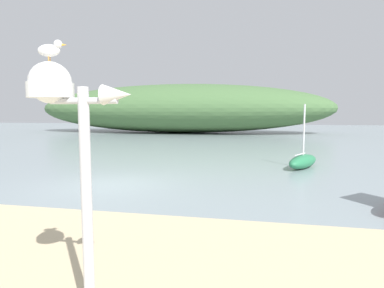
% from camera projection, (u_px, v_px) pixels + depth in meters
% --- Properties ---
extents(ground_plane, '(120.00, 120.00, 0.00)m').
position_uv_depth(ground_plane, '(113.00, 185.00, 11.47)').
color(ground_plane, gray).
extents(distant_hill, '(38.30, 11.52, 6.17)m').
position_uv_depth(distant_hill, '(179.00, 109.00, 41.22)').
color(distant_hill, '#476B3D').
rests_on(distant_hill, ground).
extents(mast_structure, '(1.17, 0.49, 2.93)m').
position_uv_depth(mast_structure, '(64.00, 112.00, 3.47)').
color(mast_structure, silver).
rests_on(mast_structure, beach_sand).
extents(seagull_on_radar, '(0.32, 0.15, 0.23)m').
position_uv_depth(seagull_on_radar, '(50.00, 49.00, 3.43)').
color(seagull_on_radar, orange).
rests_on(seagull_on_radar, mast_structure).
extents(sailboat_off_point, '(1.93, 2.67, 2.96)m').
position_uv_depth(sailboat_off_point, '(303.00, 161.00, 14.87)').
color(sailboat_off_point, '#287A4C').
rests_on(sailboat_off_point, ground).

